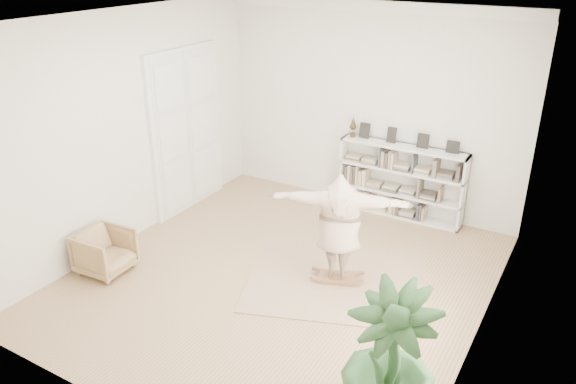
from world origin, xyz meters
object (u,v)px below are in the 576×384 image
(armchair, at_px, (105,252))
(rocker_board, at_px, (337,277))
(houseplant, at_px, (389,362))
(person, at_px, (339,224))
(bookshelf, at_px, (401,182))

(armchair, distance_m, rocker_board, 3.39)
(rocker_board, distance_m, houseplant, 2.75)
(person, bearing_deg, houseplant, 105.84)
(houseplant, bearing_deg, bookshelf, 108.50)
(bookshelf, height_order, houseplant, bookshelf)
(bookshelf, height_order, rocker_board, bookshelf)
(houseplant, bearing_deg, armchair, 171.48)
(bookshelf, bearing_deg, armchair, -127.53)
(rocker_board, distance_m, person, 0.84)
(bookshelf, bearing_deg, houseplant, -71.50)
(armchair, height_order, houseplant, houseplant)
(rocker_board, xyz_separation_m, houseplant, (1.55, -2.15, 0.74))
(bookshelf, relative_size, person, 1.14)
(bookshelf, distance_m, armchair, 5.01)
(armchair, bearing_deg, rocker_board, -67.72)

